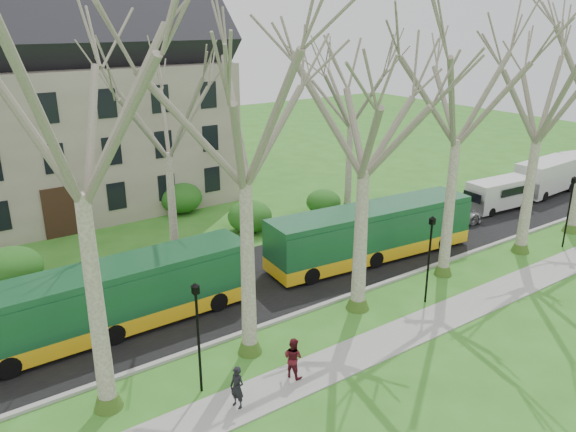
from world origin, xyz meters
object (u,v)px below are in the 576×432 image
object	(u,v)px
van_a	(499,195)
pedestrian_b	(293,358)
pedestrian_a	(237,387)
bus_lead	(116,296)
sedan	(445,214)
van_b	(547,177)
bus_follow	(372,232)

from	to	relation	value
van_a	pedestrian_b	xyz separation A→B (m)	(-23.42, -7.72, -0.28)
pedestrian_a	bus_lead	bearing A→B (deg)	173.58
sedan	van_b	bearing A→B (deg)	-77.52
pedestrian_b	bus_follow	bearing A→B (deg)	-77.28
van_a	pedestrian_a	world-z (taller)	van_a
van_a	pedestrian_b	world-z (taller)	van_a
bus_lead	bus_follow	xyz separation A→B (m)	(14.38, -0.68, 0.03)
van_a	pedestrian_a	distance (m)	27.27
van_b	pedestrian_b	distance (m)	30.85
pedestrian_b	van_a	bearing A→B (deg)	-92.07
van_b	pedestrian_b	bearing A→B (deg)	-167.90
bus_lead	pedestrian_a	bearing A→B (deg)	-78.67
bus_follow	bus_lead	bearing A→B (deg)	-177.41
van_a	van_b	distance (m)	6.38
bus_lead	pedestrian_a	world-z (taller)	bus_lead
bus_lead	sedan	bearing A→B (deg)	0.88
pedestrian_a	pedestrian_b	xyz separation A→B (m)	(2.63, 0.34, 0.02)
van_a	pedestrian_a	size ratio (longest dim) A/B	3.17
bus_lead	sedan	xyz separation A→B (m)	(22.06, 0.52, -0.79)
sedan	bus_follow	bearing A→B (deg)	110.45
van_a	pedestrian_b	size ratio (longest dim) A/B	3.08
sedan	pedestrian_b	bearing A→B (deg)	125.17
sedan	van_a	distance (m)	5.60
pedestrian_a	pedestrian_b	size ratio (longest dim) A/B	0.97
bus_lead	bus_follow	bearing A→B (deg)	-3.20
van_a	van_b	xyz separation A→B (m)	(6.37, 0.29, 0.22)
van_b	pedestrian_a	world-z (taller)	van_b
van_b	van_a	bearing A→B (deg)	179.67
sedan	van_b	xyz separation A→B (m)	(11.95, 0.20, 0.57)
bus_lead	pedestrian_a	size ratio (longest dim) A/B	7.78
van_b	pedestrian_a	distance (m)	33.48
sedan	pedestrian_b	xyz separation A→B (m)	(-17.83, -7.81, 0.07)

